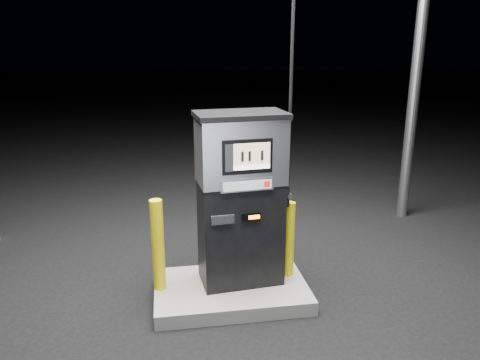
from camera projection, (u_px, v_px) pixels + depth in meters
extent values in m
plane|color=black|center=(231.00, 297.00, 4.99)|extent=(80.00, 80.00, 0.00)
cube|color=slate|center=(231.00, 291.00, 4.97)|extent=(1.60, 1.00, 0.15)
cylinder|color=gray|center=(417.00, 69.00, 6.71)|extent=(0.16, 0.16, 4.50)
cube|color=black|center=(241.00, 232.00, 4.91)|extent=(0.88, 0.56, 1.10)
cube|color=#B2B1B9|center=(241.00, 150.00, 4.66)|extent=(0.90, 0.58, 0.66)
cube|color=black|center=(241.00, 115.00, 4.56)|extent=(0.94, 0.62, 0.05)
cube|color=black|center=(247.00, 157.00, 4.42)|extent=(0.49, 0.07, 0.33)
cube|color=tan|center=(252.00, 154.00, 4.41)|extent=(0.36, 0.04, 0.21)
cube|color=white|center=(252.00, 167.00, 4.45)|extent=(0.36, 0.04, 0.04)
cube|color=#B2B1B9|center=(247.00, 185.00, 4.50)|extent=(0.53, 0.08, 0.12)
cube|color=gray|center=(248.00, 186.00, 4.49)|extent=(0.48, 0.05, 0.09)
cube|color=#AC150B|center=(267.00, 184.00, 4.53)|extent=(0.06, 0.01, 0.06)
cube|color=black|center=(251.00, 217.00, 4.61)|extent=(0.19, 0.04, 0.08)
cube|color=#E2590B|center=(254.00, 217.00, 4.61)|extent=(0.11, 0.01, 0.04)
cube|color=black|center=(223.00, 220.00, 4.54)|extent=(0.23, 0.04, 0.09)
cube|color=black|center=(283.00, 195.00, 4.91)|extent=(0.10, 0.17, 0.22)
cylinder|color=gray|center=(288.00, 194.00, 4.93)|extent=(0.08, 0.20, 0.06)
cylinder|color=black|center=(292.00, 50.00, 4.46)|extent=(0.03, 0.03, 2.73)
cylinder|color=yellow|center=(158.00, 245.00, 4.75)|extent=(0.16, 0.16, 0.97)
cylinder|color=yellow|center=(289.00, 239.00, 5.06)|extent=(0.14, 0.14, 0.84)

